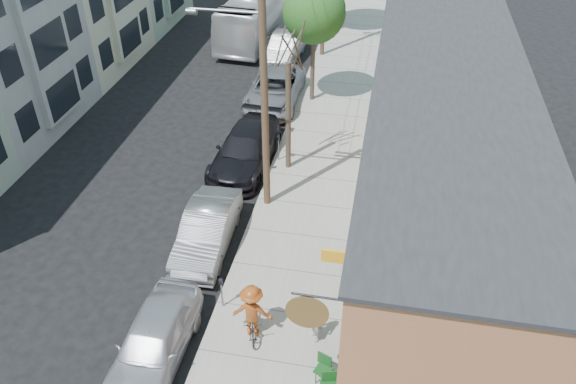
% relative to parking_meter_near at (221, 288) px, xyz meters
% --- Properties ---
extents(ground, '(120.00, 120.00, 0.00)m').
position_rel_parking_meter_near_xyz_m(ground, '(-2.25, 0.14, -0.98)').
color(ground, black).
extents(sidewalk, '(4.50, 58.00, 0.15)m').
position_rel_parking_meter_near_xyz_m(sidewalk, '(2.00, 11.14, -0.91)').
color(sidewalk, '#97978C').
rests_on(sidewalk, ground).
extents(cafe_building, '(6.60, 20.20, 6.61)m').
position_rel_parking_meter_near_xyz_m(cafe_building, '(6.74, 5.13, 2.32)').
color(cafe_building, '#B66E43').
rests_on(cafe_building, ground).
extents(apartment_row, '(6.30, 32.00, 9.00)m').
position_rel_parking_meter_near_xyz_m(apartment_row, '(-14.10, 14.14, 3.52)').
color(apartment_row, '#98AE93').
rests_on(apartment_row, ground).
extents(parking_meter_near, '(0.14, 0.14, 1.24)m').
position_rel_parking_meter_near_xyz_m(parking_meter_near, '(0.00, 0.00, 0.00)').
color(parking_meter_near, slate).
rests_on(parking_meter_near, sidewalk).
extents(parking_meter_far, '(0.14, 0.14, 1.24)m').
position_rel_parking_meter_near_xyz_m(parking_meter_far, '(0.00, 9.26, 0.00)').
color(parking_meter_far, slate).
rests_on(parking_meter_far, sidewalk).
extents(utility_pole_near, '(3.57, 0.28, 10.00)m').
position_rel_parking_meter_near_xyz_m(utility_pole_near, '(0.14, 5.95, 4.43)').
color(utility_pole_near, '#503A28').
rests_on(utility_pole_near, sidewalk).
extents(tree_bare, '(0.24, 0.24, 5.08)m').
position_rel_parking_meter_near_xyz_m(tree_bare, '(0.55, 8.80, 1.71)').
color(tree_bare, '#44392C').
rests_on(tree_bare, sidewalk).
extents(tree_leafy_mid, '(3.25, 3.25, 6.51)m').
position_rel_parking_meter_near_xyz_m(tree_leafy_mid, '(0.55, 15.75, 4.04)').
color(tree_leafy_mid, '#44392C').
rests_on(tree_leafy_mid, sidewalk).
extents(patio_chair_a, '(0.65, 0.65, 0.88)m').
position_rel_parking_meter_near_xyz_m(patio_chair_a, '(3.71, -2.21, -0.39)').
color(patio_chair_a, '#134518').
rests_on(patio_chair_a, sidewalk).
extents(patron_grey, '(0.56, 0.65, 1.51)m').
position_rel_parking_meter_near_xyz_m(patron_grey, '(3.27, -0.77, -0.08)').
color(patron_grey, gray).
rests_on(patron_grey, sidewalk).
extents(cyclist, '(1.30, 0.77, 1.98)m').
position_rel_parking_meter_near_xyz_m(cyclist, '(1.27, -0.89, 0.16)').
color(cyclist, '#8E3F14').
rests_on(cyclist, sidewalk).
extents(cyclist_bike, '(0.99, 1.74, 0.86)m').
position_rel_parking_meter_near_xyz_m(cyclist_bike, '(1.27, -0.89, -0.40)').
color(cyclist_bike, black).
rests_on(cyclist_bike, sidewalk).
extents(car_0, '(1.89, 4.70, 1.60)m').
position_rel_parking_meter_near_xyz_m(car_0, '(-1.45, -2.30, -0.18)').
color(car_0, silver).
rests_on(car_0, ground).
extents(car_1, '(1.88, 4.91, 1.60)m').
position_rel_parking_meter_near_xyz_m(car_1, '(-1.45, 2.97, -0.18)').
color(car_1, '#919497').
rests_on(car_1, ground).
extents(car_2, '(2.69, 5.94, 1.69)m').
position_rel_parking_meter_near_xyz_m(car_2, '(-1.45, 8.80, -0.14)').
color(car_2, black).
rests_on(car_2, ground).
extents(car_3, '(2.83, 5.99, 1.65)m').
position_rel_parking_meter_near_xyz_m(car_3, '(-1.45, 15.18, -0.16)').
color(car_3, gray).
rests_on(car_3, ground).
extents(car_4, '(2.01, 5.05, 1.63)m').
position_rel_parking_meter_near_xyz_m(car_4, '(-2.03, 21.14, -0.17)').
color(car_4, '#95969C').
rests_on(car_4, ground).
extents(bus, '(3.89, 12.34, 3.38)m').
position_rel_parking_meter_near_xyz_m(bus, '(-4.52, 25.65, 0.71)').
color(bus, white).
rests_on(bus, ground).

